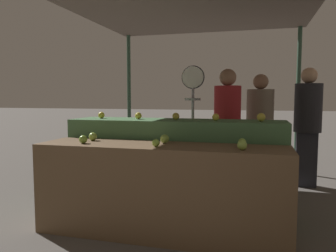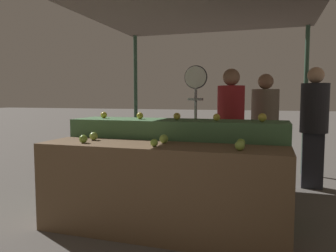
{
  "view_description": "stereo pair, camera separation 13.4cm",
  "coord_description": "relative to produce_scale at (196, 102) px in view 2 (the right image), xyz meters",
  "views": [
    {
      "loc": [
        0.85,
        -2.87,
        1.3
      ],
      "look_at": [
        -0.01,
        0.3,
        1.01
      ],
      "focal_mm": 35.0,
      "sensor_mm": 36.0,
      "label": 1
    },
    {
      "loc": [
        0.98,
        -2.84,
        1.3
      ],
      "look_at": [
        -0.01,
        0.3,
        1.01
      ],
      "focal_mm": 35.0,
      "sensor_mm": 36.0,
      "label": 2
    }
  ],
  "objects": [
    {
      "name": "apple_front_3",
      "position": [
        -0.82,
        -1.07,
        -0.34
      ],
      "size": [
        0.08,
        0.08,
        0.08
      ],
      "primitive_type": "sphere",
      "color": "#8EB247",
      "rests_on": "display_counter_front"
    },
    {
      "name": "apple_back_3",
      "position": [
        0.36,
        -0.59,
        -0.15
      ],
      "size": [
        0.07,
        0.07,
        0.07
      ],
      "primitive_type": "sphere",
      "color": "yellow",
      "rests_on": "display_counter_back"
    },
    {
      "name": "apple_back_1",
      "position": [
        -0.51,
        -0.58,
        -0.15
      ],
      "size": [
        0.08,
        0.08,
        0.08
      ],
      "primitive_type": "sphere",
      "color": "gold",
      "rests_on": "display_counter_back"
    },
    {
      "name": "apple_front_2",
      "position": [
        0.67,
        -1.28,
        -0.34
      ],
      "size": [
        0.08,
        0.08,
        0.08
      ],
      "primitive_type": "sphere",
      "color": "#8EB247",
      "rests_on": "display_counter_front"
    },
    {
      "name": "produce_scale",
      "position": [
        0.0,
        0.0,
        0.0
      ],
      "size": [
        0.29,
        0.2,
        1.69
      ],
      "color": "#99999E",
      "rests_on": "ground_plane"
    },
    {
      "name": "apple_front_0",
      "position": [
        -0.81,
        -1.28,
        -0.34
      ],
      "size": [
        0.08,
        0.08,
        0.08
      ],
      "primitive_type": "sphere",
      "color": "#7AA338",
      "rests_on": "display_counter_front"
    },
    {
      "name": "display_counter_back",
      "position": [
        -0.08,
        -0.58,
        -0.71
      ],
      "size": [
        2.34,
        0.55,
        1.05
      ],
      "primitive_type": "cube",
      "color": "#4C7A4C",
      "rests_on": "ground_plane"
    },
    {
      "name": "apple_back_0",
      "position": [
        -0.98,
        -0.57,
        -0.15
      ],
      "size": [
        0.08,
        0.08,
        0.08
      ],
      "primitive_type": "sphere",
      "color": "gold",
      "rests_on": "display_counter_back"
    },
    {
      "name": "person_customer_left",
      "position": [
        1.49,
        0.99,
        -0.25
      ],
      "size": [
        0.39,
        0.39,
        1.71
      ],
      "rotation": [
        0.0,
        0.0,
        3.09
      ],
      "color": "#2D2D38",
      "rests_on": "ground_plane"
    },
    {
      "name": "market_canopy",
      "position": [
        -0.08,
        -0.13,
        1.14
      ],
      "size": [
        3.24,
        4.05,
        2.5
      ],
      "color": "#33513D",
      "rests_on": "ground_plane"
    },
    {
      "name": "apple_back_4",
      "position": [
        0.82,
        -0.59,
        -0.14
      ],
      "size": [
        0.09,
        0.09,
        0.09
      ],
      "primitive_type": "sphere",
      "color": "gold",
      "rests_on": "display_counter_back"
    },
    {
      "name": "apple_back_2",
      "position": [
        -0.07,
        -0.58,
        -0.15
      ],
      "size": [
        0.08,
        0.08,
        0.08
      ],
      "primitive_type": "sphere",
      "color": "gold",
      "rests_on": "display_counter_back"
    },
    {
      "name": "apple_front_1",
      "position": [
        -0.08,
        -1.29,
        -0.34
      ],
      "size": [
        0.07,
        0.07,
        0.07
      ],
      "primitive_type": "sphere",
      "color": "#84AD3D",
      "rests_on": "display_counter_front"
    },
    {
      "name": "apple_front_4",
      "position": [
        -0.07,
        -1.07,
        -0.34
      ],
      "size": [
        0.09,
        0.09,
        0.09
      ],
      "primitive_type": "sphere",
      "color": "#8EB247",
      "rests_on": "display_counter_front"
    },
    {
      "name": "apple_front_5",
      "position": [
        0.66,
        -1.08,
        -0.34
      ],
      "size": [
        0.07,
        0.07,
        0.07
      ],
      "primitive_type": "sphere",
      "color": "#7AA338",
      "rests_on": "display_counter_front"
    },
    {
      "name": "person_customer_right",
      "position": [
        0.82,
        0.74,
        -0.31
      ],
      "size": [
        0.43,
        0.43,
        1.62
      ],
      "rotation": [
        0.0,
        0.0,
        3.3
      ],
      "color": "#2D2D38",
      "rests_on": "ground_plane"
    },
    {
      "name": "ground_plane",
      "position": [
        -0.08,
        -1.18,
        -1.23
      ],
      "size": [
        60.0,
        60.0,
        0.0
      ],
      "primitive_type": "plane",
      "color": "#59544F"
    },
    {
      "name": "display_counter_front",
      "position": [
        -0.08,
        -1.18,
        -0.81
      ],
      "size": [
        2.34,
        0.55,
        0.86
      ],
      "primitive_type": "cube",
      "color": "brown",
      "rests_on": "ground_plane"
    },
    {
      "name": "person_vendor_at_scale",
      "position": [
        0.41,
        0.25,
        -0.27
      ],
      "size": [
        0.36,
        0.36,
        1.66
      ],
      "rotation": [
        0.0,
        0.0,
        3.18
      ],
      "color": "#2D2D38",
      "rests_on": "ground_plane"
    }
  ]
}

